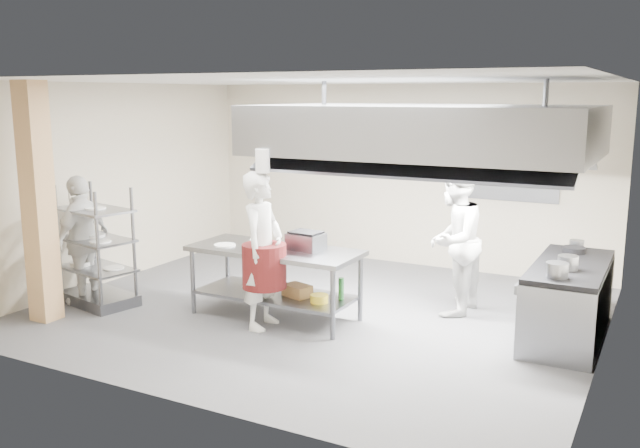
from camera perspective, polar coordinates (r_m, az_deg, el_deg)
The scene contains 23 objects.
floor at distance 9.06m, azimuth -0.28°, elevation -7.32°, with size 7.00×7.00×0.00m, color #3D3D3F.
ceiling at distance 8.61m, azimuth -0.30°, elevation 12.01°, with size 7.00×7.00×0.00m, color silver.
wall_back at distance 11.42m, azimuth 6.83°, elevation 4.11°, with size 7.00×7.00×0.00m, color #C1B399.
wall_left at distance 10.80m, azimuth -16.94°, elevation 3.32°, with size 6.00×6.00×0.00m, color #C1B399.
wall_right at distance 7.73m, azimuth 23.25°, elevation 0.08°, with size 6.00×6.00×0.00m, color #C1B399.
column at distance 9.09m, azimuth -22.63°, elevation 1.62°, with size 0.30×0.30×3.00m, color tan.
exhaust_hood at distance 8.47m, azimuth 8.86°, elevation 7.84°, with size 4.00×2.50×0.60m, color gray.
hood_strip_a at distance 8.82m, azimuth 3.24°, elevation 5.98°, with size 1.60×0.12×0.04m, color white.
hood_strip_b at distance 8.24m, azimuth 14.74°, elevation 5.30°, with size 1.60×0.12×0.04m, color white.
wall_shelf at distance 10.76m, azimuth 15.51°, elevation 3.38°, with size 1.50×0.28×0.04m, color gray.
island at distance 8.72m, azimuth -3.79°, elevation -4.96°, with size 2.21×0.92×0.91m, color gray, non-canonical shape.
island_worktop at distance 8.61m, azimuth -3.83°, elevation -2.24°, with size 2.21×0.92×0.06m, color gray.
island_undershelf at distance 8.76m, azimuth -3.78°, elevation -5.94°, with size 2.03×0.83×0.04m, color slate.
pass_rack at distance 9.65m, azimuth -18.35°, elevation -1.75°, with size 1.08×0.63×1.63m, color gray, non-canonical shape.
cooking_range at distance 8.50m, azimuth 20.16°, elevation -6.28°, with size 0.80×2.00×0.84m, color gray.
range_top at distance 8.39m, azimuth 20.36°, elevation -3.34°, with size 0.78×1.96×0.06m, color black.
chef_head at distance 8.25m, azimuth -4.87°, elevation -2.23°, with size 0.70×0.46×1.93m, color silver.
chef_line at distance 8.90m, azimuth 11.17°, elevation -1.37°, with size 0.95×0.74×1.95m, color silver.
chef_plating at distance 9.76m, azimuth -19.36°, elevation -1.26°, with size 1.03×0.43×1.77m, color white.
griddle at distance 8.49m, azimuth -1.19°, elevation -1.48°, with size 0.43×0.33×0.21m, color slate.
wicker_basket at distance 8.58m, azimuth -1.93°, elevation -5.63°, with size 0.34×0.24×0.15m, color olive.
stockpot at distance 8.08m, azimuth 20.16°, elevation -3.06°, with size 0.23×0.23×0.16m, color gray.
plate_stack at distance 9.72m, azimuth -18.25°, elevation -3.42°, with size 0.28×0.28×0.05m, color white.
Camera 1 is at (4.06, -7.60, 2.83)m, focal length 38.00 mm.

